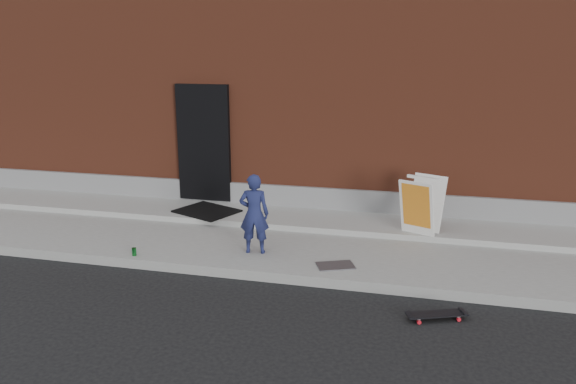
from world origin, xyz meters
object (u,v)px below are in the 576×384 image
(child, at_px, (254,214))
(skateboard, at_px, (437,315))
(pizza_sign, at_px, (421,205))
(soda_can, at_px, (134,252))

(child, bearing_deg, skateboard, 144.38)
(skateboard, height_order, pizza_sign, pizza_sign)
(child, relative_size, soda_can, 10.10)
(child, xyz_separation_m, pizza_sign, (2.46, 1.26, -0.05))
(skateboard, relative_size, soda_can, 6.08)
(child, bearing_deg, pizza_sign, -163.03)
(skateboard, bearing_deg, soda_can, 170.82)
(pizza_sign, bearing_deg, soda_can, -156.40)
(child, relative_size, pizza_sign, 1.32)
(pizza_sign, distance_m, soda_can, 4.60)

